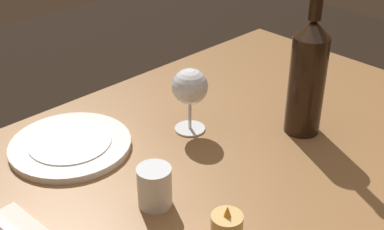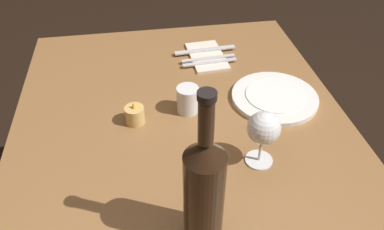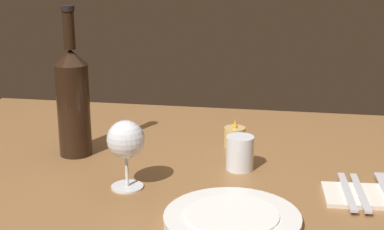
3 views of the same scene
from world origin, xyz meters
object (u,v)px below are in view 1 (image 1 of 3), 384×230
at_px(votive_candle, 227,228).
at_px(fork_outer, 8,229).
at_px(dinner_plate, 70,145).
at_px(water_tumbler, 155,189).
at_px(wine_bottle, 308,74).
at_px(wine_glass_left, 190,88).

height_order(votive_candle, fork_outer, votive_candle).
height_order(dinner_plate, fork_outer, dinner_plate).
relative_size(water_tumbler, votive_candle, 1.13).
distance_m(wine_bottle, fork_outer, 0.64).
xyz_separation_m(wine_glass_left, votive_candle, (0.19, 0.28, -0.08)).
xyz_separation_m(wine_bottle, dinner_plate, (0.40, -0.28, -0.13)).
bearing_deg(wine_glass_left, water_tumbler, 32.52).
distance_m(wine_glass_left, fork_outer, 0.45).
bearing_deg(wine_glass_left, fork_outer, 4.08).
xyz_separation_m(water_tumbler, fork_outer, (0.22, -0.11, -0.02)).
relative_size(wine_bottle, dinner_plate, 1.40).
height_order(wine_glass_left, dinner_plate, wine_glass_left).
height_order(votive_candle, dinner_plate, votive_candle).
height_order(water_tumbler, dinner_plate, water_tumbler).
distance_m(water_tumbler, votive_candle, 0.15).
relative_size(wine_glass_left, water_tumbler, 1.89).
distance_m(wine_bottle, water_tumbler, 0.40).
relative_size(wine_bottle, votive_candle, 5.17).
xyz_separation_m(wine_glass_left, wine_bottle, (-0.17, 0.17, 0.03)).
bearing_deg(wine_bottle, fork_outer, -12.69).
height_order(water_tumbler, fork_outer, water_tumbler).
height_order(wine_glass_left, fork_outer, wine_glass_left).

